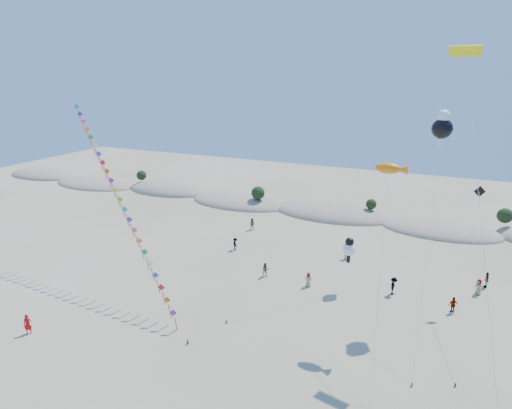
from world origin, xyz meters
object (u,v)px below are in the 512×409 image
object	(u,v)px
kite_train	(118,197)
parafoil_kite	(466,58)
flyer_foreground	(28,324)
fish_kite	(391,169)

from	to	relation	value
kite_train	parafoil_kite	size ratio (longest dim) A/B	0.96
kite_train	flyer_foreground	size ratio (longest dim) A/B	12.45
fish_kite	parafoil_kite	xyz separation A→B (m)	(4.31, 2.11, 8.41)
flyer_foreground	fish_kite	bearing A→B (deg)	-5.53
fish_kite	parafoil_kite	distance (m)	9.68
parafoil_kite	flyer_foreground	xyz separation A→B (m)	(-31.30, -15.80, -21.56)
fish_kite	flyer_foreground	size ratio (longest dim) A/B	8.05
kite_train	flyer_foreground	world-z (taller)	kite_train
fish_kite	parafoil_kite	bearing A→B (deg)	26.06
fish_kite	flyer_foreground	world-z (taller)	fish_kite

